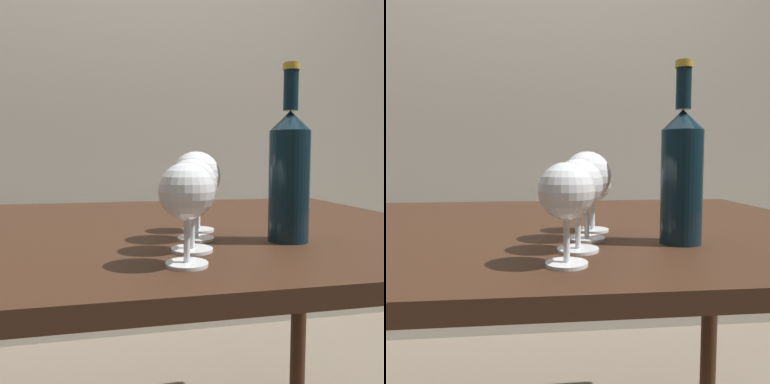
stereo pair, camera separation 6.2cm
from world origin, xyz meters
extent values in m
cube|color=beige|center=(0.00, 1.09, 1.30)|extent=(5.00, 0.08, 2.60)
cube|color=#382114|center=(0.00, 0.00, 0.73)|extent=(1.42, 0.95, 0.03)
cylinder|color=#382114|center=(0.65, 0.42, 0.36)|extent=(0.06, 0.06, 0.71)
cylinder|color=white|center=(0.07, -0.36, 0.74)|extent=(0.06, 0.06, 0.00)
cylinder|color=white|center=(0.07, -0.36, 0.78)|extent=(0.01, 0.01, 0.07)
sphere|color=white|center=(0.07, -0.36, 0.85)|extent=(0.08, 0.08, 0.08)
ellipsoid|color=#380711|center=(0.07, -0.36, 0.84)|extent=(0.07, 0.07, 0.02)
cylinder|color=white|center=(0.10, -0.27, 0.74)|extent=(0.07, 0.07, 0.00)
cylinder|color=white|center=(0.10, -0.27, 0.79)|extent=(0.01, 0.01, 0.08)
sphere|color=white|center=(0.10, -0.27, 0.85)|extent=(0.08, 0.08, 0.08)
ellipsoid|color=maroon|center=(0.10, -0.27, 0.85)|extent=(0.07, 0.07, 0.03)
cylinder|color=white|center=(0.12, -0.19, 0.74)|extent=(0.07, 0.07, 0.00)
cylinder|color=white|center=(0.12, -0.19, 0.79)|extent=(0.01, 0.01, 0.08)
sphere|color=white|center=(0.12, -0.19, 0.86)|extent=(0.09, 0.09, 0.09)
ellipsoid|color=#470A16|center=(0.12, -0.19, 0.86)|extent=(0.08, 0.08, 0.04)
cylinder|color=white|center=(0.15, -0.11, 0.74)|extent=(0.07, 0.07, 0.00)
cylinder|color=white|center=(0.15, -0.11, 0.78)|extent=(0.01, 0.01, 0.07)
sphere|color=white|center=(0.15, -0.11, 0.84)|extent=(0.07, 0.07, 0.07)
ellipsoid|color=pink|center=(0.15, -0.11, 0.84)|extent=(0.06, 0.06, 0.03)
cylinder|color=#0F232D|center=(0.28, -0.23, 0.84)|extent=(0.07, 0.07, 0.20)
cone|color=#0F232D|center=(0.28, -0.23, 0.96)|extent=(0.07, 0.07, 0.03)
cylinder|color=#0F232D|center=(0.28, -0.23, 1.01)|extent=(0.03, 0.03, 0.07)
cylinder|color=gold|center=(0.28, -0.23, 1.05)|extent=(0.03, 0.03, 0.01)
camera|label=1|loc=(-0.03, -0.88, 0.89)|focal=36.58mm
camera|label=2|loc=(0.03, -0.89, 0.89)|focal=36.58mm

